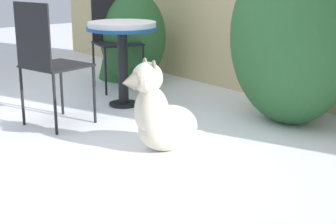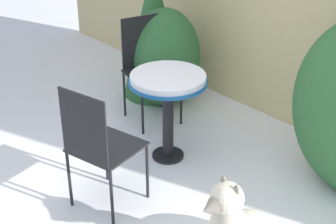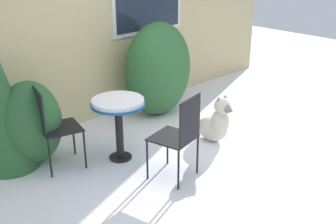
{
  "view_description": "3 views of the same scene",
  "coord_description": "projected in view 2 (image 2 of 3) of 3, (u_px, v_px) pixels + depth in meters",
  "views": [
    {
      "loc": [
        3.47,
        -1.85,
        1.29
      ],
      "look_at": [
        0.67,
        0.4,
        0.29
      ],
      "focal_mm": 55.0,
      "sensor_mm": 36.0,
      "label": 1
    },
    {
      "loc": [
        2.32,
        -1.79,
        2.56
      ],
      "look_at": [
        -0.6,
        0.87,
        0.46
      ],
      "focal_mm": 55.0,
      "sensor_mm": 36.0,
      "label": 2
    },
    {
      "loc": [
        -3.48,
        -3.01,
        2.63
      ],
      "look_at": [
        0.0,
        0.6,
        0.55
      ],
      "focal_mm": 45.0,
      "sensor_mm": 36.0,
      "label": 3
    }
  ],
  "objects": [
    {
      "name": "patio_chair_near_table",
      "position": [
        148.0,
        64.0,
        5.09
      ],
      "size": [
        0.56,
        0.56,
        1.04
      ],
      "rotation": [
        0.0,
        0.0,
        1.33
      ],
      "color": "black",
      "rests_on": "ground_plane"
    },
    {
      "name": "shrub_left",
      "position": [
        164.0,
        58.0,
        5.38
      ],
      "size": [
        0.75,
        0.77,
        1.06
      ],
      "color": "#2D6033",
      "rests_on": "ground_plane"
    },
    {
      "name": "evergreen_bush",
      "position": [
        154.0,
        30.0,
        5.51
      ],
      "size": [
        0.69,
        0.69,
        1.5
      ],
      "color": "#2D6033",
      "rests_on": "ground_plane"
    },
    {
      "name": "patio_table",
      "position": [
        168.0,
        90.0,
        4.37
      ],
      "size": [
        0.67,
        0.67,
        0.81
      ],
      "color": "black",
      "rests_on": "ground_plane"
    },
    {
      "name": "patio_chair_far_side",
      "position": [
        98.0,
        144.0,
        3.77
      ],
      "size": [
        0.55,
        0.55,
        1.04
      ],
      "rotation": [
        0.0,
        0.0,
        3.36
      ],
      "color": "black",
      "rests_on": "ground_plane"
    }
  ]
}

